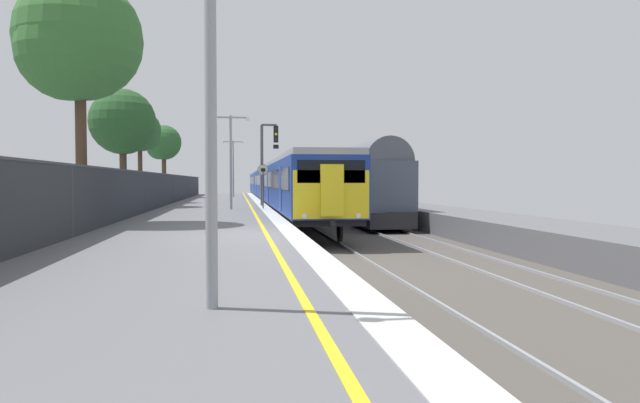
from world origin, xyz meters
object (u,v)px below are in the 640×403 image
at_px(freight_train_adjacent_track, 313,181).
at_px(speed_limit_sign, 263,180).
at_px(signal_gantry, 266,155).
at_px(platform_lamp_near, 210,34).
at_px(platform_lamp_far, 233,164).
at_px(background_tree_back, 124,124).
at_px(platform_lamp_mid, 231,153).
at_px(commuter_train_at_platform, 274,184).
at_px(background_tree_left, 141,132).
at_px(background_tree_right, 76,43).
at_px(background_tree_centre, 162,144).

distance_m(freight_train_adjacent_track, speed_limit_sign, 23.56).
relative_size(signal_gantry, platform_lamp_near, 0.92).
relative_size(freight_train_adjacent_track, platform_lamp_far, 10.61).
bearing_deg(background_tree_back, signal_gantry, 2.25).
bearing_deg(platform_lamp_far, platform_lamp_mid, -90.00).
distance_m(platform_lamp_mid, platform_lamp_far, 23.28).
height_order(commuter_train_at_platform, speed_limit_sign, commuter_train_at_platform).
distance_m(commuter_train_at_platform, platform_lamp_far, 5.89).
distance_m(freight_train_adjacent_track, background_tree_left, 19.36).
xyz_separation_m(background_tree_right, background_tree_back, (-1.00, 13.40, -1.41)).
bearing_deg(background_tree_left, platform_lamp_mid, -58.60).
bearing_deg(platform_lamp_far, background_tree_back, -107.34).
xyz_separation_m(platform_lamp_mid, platform_lamp_far, (0.00, 23.28, 0.18)).
xyz_separation_m(commuter_train_at_platform, speed_limit_sign, (-1.85, -18.46, 0.27)).
bearing_deg(freight_train_adjacent_track, background_tree_right, -111.00).
bearing_deg(platform_lamp_far, speed_limit_sign, -85.71).
relative_size(speed_limit_sign, platform_lamp_far, 0.45).
height_order(speed_limit_sign, background_tree_left, background_tree_left).
xyz_separation_m(platform_lamp_near, background_tree_centre, (-6.28, 45.48, 1.64)).
relative_size(platform_lamp_near, background_tree_centre, 0.82).
xyz_separation_m(background_tree_left, background_tree_back, (0.06, -6.32, -0.06)).
height_order(signal_gantry, platform_lamp_near, platform_lamp_near).
bearing_deg(commuter_train_at_platform, platform_lamp_mid, -100.62).
distance_m(platform_lamp_mid, background_tree_centre, 23.15).
xyz_separation_m(signal_gantry, background_tree_back, (-8.18, -0.32, 1.69)).
height_order(platform_lamp_far, background_tree_back, background_tree_back).
distance_m(commuter_train_at_platform, speed_limit_sign, 18.55).
height_order(commuter_train_at_platform, platform_lamp_far, platform_lamp_far).
distance_m(speed_limit_sign, platform_lamp_near, 23.90).
distance_m(background_tree_left, background_tree_back, 6.32).
distance_m(commuter_train_at_platform, platform_lamp_near, 42.44).
bearing_deg(background_tree_centre, speed_limit_sign, -69.79).
bearing_deg(freight_train_adjacent_track, platform_lamp_far, -179.62).
relative_size(commuter_train_at_platform, platform_lamp_mid, 12.14).
bearing_deg(platform_lamp_mid, background_tree_left, 121.40).
distance_m(freight_train_adjacent_track, platform_lamp_near, 47.25).
bearing_deg(platform_lamp_near, background_tree_centre, 97.86).
bearing_deg(background_tree_left, speed_limit_sign, -50.61).
relative_size(signal_gantry, platform_lamp_far, 0.94).
relative_size(signal_gantry, background_tree_left, 0.77).
xyz_separation_m(platform_lamp_near, background_tree_right, (-5.09, 13.64, 3.01)).
xyz_separation_m(signal_gantry, platform_lamp_near, (-2.08, -27.36, 0.09)).
xyz_separation_m(background_tree_centre, background_tree_back, (0.18, -18.44, -0.05)).
height_order(speed_limit_sign, platform_lamp_mid, platform_lamp_mid).
bearing_deg(background_tree_back, commuter_train_at_platform, 57.60).
distance_m(platform_lamp_mid, background_tree_left, 11.96).
distance_m(signal_gantry, background_tree_back, 8.36).
bearing_deg(background_tree_left, background_tree_back, -89.45).
xyz_separation_m(speed_limit_sign, platform_lamp_far, (-1.71, 22.77, 1.60)).
relative_size(freight_train_adjacent_track, platform_lamp_mid, 11.33).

